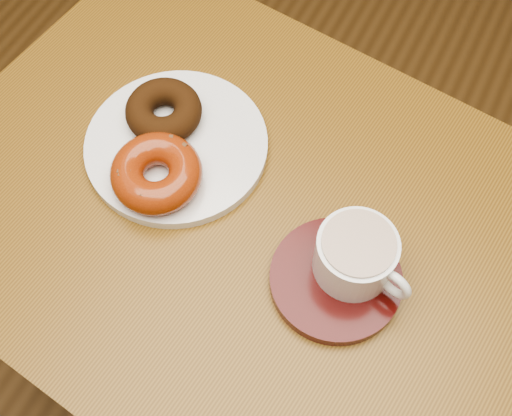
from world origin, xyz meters
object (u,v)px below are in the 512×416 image
at_px(saucer, 335,279).
at_px(cafe_table, 244,250).
at_px(coffee_cup, 356,255).
at_px(donut_plate, 177,145).

bearing_deg(saucer, cafe_table, 165.08).
distance_m(cafe_table, coffee_cup, 0.25).
bearing_deg(cafe_table, donut_plate, 167.83).
xyz_separation_m(donut_plate, saucer, (0.28, -0.09, 0.00)).
height_order(saucer, coffee_cup, coffee_cup).
height_order(cafe_table, saucer, saucer).
relative_size(cafe_table, donut_plate, 3.72).
distance_m(donut_plate, coffee_cup, 0.30).
relative_size(cafe_table, saucer, 5.74).
bearing_deg(donut_plate, saucer, -16.98).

